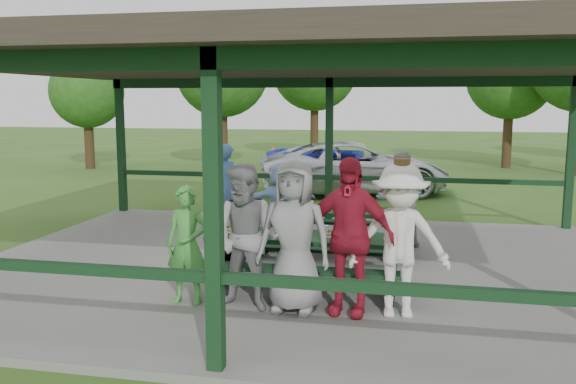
% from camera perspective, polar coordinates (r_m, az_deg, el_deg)
% --- Properties ---
extents(ground, '(90.00, 90.00, 0.00)m').
position_cam_1_polar(ground, '(9.59, 0.58, -7.37)').
color(ground, '#32581B').
rests_on(ground, ground).
extents(concrete_slab, '(10.00, 8.00, 0.10)m').
position_cam_1_polar(concrete_slab, '(9.57, 0.58, -7.08)').
color(concrete_slab, slate).
rests_on(concrete_slab, ground).
extents(pavilion_structure, '(10.60, 8.60, 3.24)m').
position_cam_1_polar(pavilion_structure, '(9.23, 0.61, 11.89)').
color(pavilion_structure, black).
rests_on(pavilion_structure, concrete_slab).
extents(picnic_table_near, '(2.66, 1.39, 0.75)m').
position_cam_1_polar(picnic_table_near, '(8.22, 1.78, -5.92)').
color(picnic_table_near, black).
rests_on(picnic_table_near, concrete_slab).
extents(picnic_table_far, '(2.50, 1.39, 0.75)m').
position_cam_1_polar(picnic_table_far, '(10.14, 3.99, -3.17)').
color(picnic_table_far, black).
rests_on(picnic_table_far, concrete_slab).
extents(table_setting, '(2.44, 0.45, 0.10)m').
position_cam_1_polar(table_setting, '(8.14, 3.35, -3.87)').
color(table_setting, white).
rests_on(table_setting, picnic_table_near).
extents(contestant_green, '(0.55, 0.37, 1.49)m').
position_cam_1_polar(contestant_green, '(7.73, -9.41, -4.92)').
color(contestant_green, green).
rests_on(contestant_green, concrete_slab).
extents(contestant_grey_left, '(0.95, 0.79, 1.79)m').
position_cam_1_polar(contestant_grey_left, '(7.39, -3.87, -4.28)').
color(contestant_grey_left, gray).
rests_on(contestant_grey_left, concrete_slab).
extents(contestant_grey_mid, '(0.96, 0.68, 1.85)m').
position_cam_1_polar(contestant_grey_mid, '(7.31, 0.61, -4.15)').
color(contestant_grey_mid, gray).
rests_on(contestant_grey_mid, concrete_slab).
extents(contestant_red, '(1.17, 0.63, 1.89)m').
position_cam_1_polar(contestant_red, '(7.26, 5.64, -4.13)').
color(contestant_red, '#AC1B33').
rests_on(contestant_red, concrete_slab).
extents(contestant_white_fedora, '(1.24, 0.79, 1.87)m').
position_cam_1_polar(contestant_white_fedora, '(7.27, 10.40, -4.47)').
color(contestant_white_fedora, white).
rests_on(contestant_white_fedora, concrete_slab).
extents(spectator_lblue, '(1.41, 0.84, 1.44)m').
position_cam_1_polar(spectator_lblue, '(10.97, -0.74, -0.93)').
color(spectator_lblue, '#9BBEF1').
rests_on(spectator_lblue, concrete_slab).
extents(spectator_blue, '(0.73, 0.61, 1.70)m').
position_cam_1_polar(spectator_blue, '(11.98, -5.76, 0.47)').
color(spectator_blue, '#395B95').
rests_on(spectator_blue, concrete_slab).
extents(spectator_grey, '(0.98, 0.88, 1.65)m').
position_cam_1_polar(spectator_grey, '(10.74, 10.31, -0.71)').
color(spectator_grey, gray).
rests_on(spectator_grey, concrete_slab).
extents(pickup_truck, '(5.80, 3.79, 1.48)m').
position_cam_1_polar(pickup_truck, '(17.35, 6.26, 2.27)').
color(pickup_truck, silver).
rests_on(pickup_truck, ground).
extents(farm_trailer, '(3.58, 1.80, 1.24)m').
position_cam_1_polar(farm_trailer, '(18.07, 2.61, 2.16)').
color(farm_trailer, navy).
rests_on(farm_trailer, ground).
extents(tree_far_left, '(3.52, 3.52, 5.50)m').
position_cam_1_polar(tree_far_left, '(23.47, -6.20, 11.20)').
color(tree_far_left, '#2E2112').
rests_on(tree_far_left, ground).
extents(tree_left, '(3.82, 3.82, 5.97)m').
position_cam_1_polar(tree_left, '(27.39, 2.52, 11.53)').
color(tree_left, '#2E2112').
rests_on(tree_left, ground).
extents(tree_mid, '(3.36, 3.36, 5.25)m').
position_cam_1_polar(tree_mid, '(25.33, 20.11, 10.14)').
color(tree_mid, '#2E2112').
rests_on(tree_mid, ground).
extents(tree_edge_left, '(2.80, 2.80, 4.37)m').
position_cam_1_polar(tree_edge_left, '(24.80, -18.30, 8.88)').
color(tree_edge_left, '#2E2112').
rests_on(tree_edge_left, ground).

